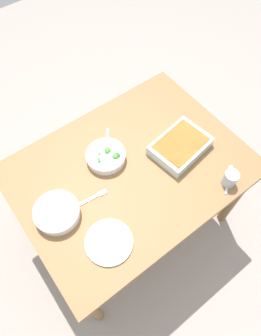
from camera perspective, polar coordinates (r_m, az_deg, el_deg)
name	(u,v)px	position (r m, az deg, el deg)	size (l,w,h in m)	color
ground_plane	(130,219)	(2.24, 0.00, -9.61)	(6.00, 6.00, 0.00)	#9E9389
dining_table	(130,176)	(1.65, 0.00, -1.58)	(1.20, 0.90, 0.74)	olive
stew_bowl	(57,213)	(1.47, -13.67, -8.29)	(0.22, 0.22, 0.06)	white
broccoli_bowl	(106,156)	(1.58, -4.63, 2.28)	(0.21, 0.21, 0.07)	white
baking_dish	(180,146)	(1.63, 9.41, 4.18)	(0.33, 0.26, 0.06)	silver
drink_cup	(230,179)	(1.58, 18.29, -1.99)	(0.07, 0.07, 0.08)	#B2BCC6
side_plate	(109,242)	(1.41, -4.10, -13.82)	(0.22, 0.22, 0.01)	silver
spoon_by_stew	(67,210)	(1.49, -12.00, -7.86)	(0.18, 0.03, 0.01)	silver
spoon_by_broccoli	(107,145)	(1.65, -4.51, 4.38)	(0.12, 0.15, 0.01)	silver
spoon_spare	(229,175)	(1.63, 18.19, -1.29)	(0.15, 0.11, 0.01)	silver
fork_on_table	(93,198)	(1.50, -7.12, -5.60)	(0.18, 0.04, 0.01)	silver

